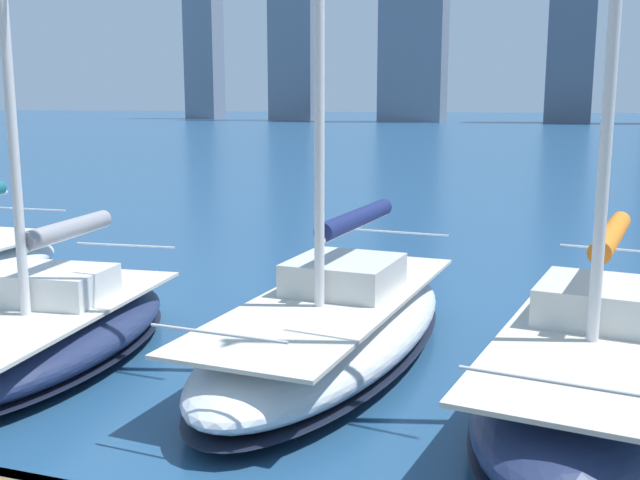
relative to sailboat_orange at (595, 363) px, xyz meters
name	(u,v)px	position (x,y,z in m)	size (l,w,h in m)	color
city_skyline	(594,14)	(-2.41, -152.79, 20.70)	(174.70, 21.37, 50.39)	slate
sailboat_orange	(595,363)	(0.00, 0.00, 0.00)	(4.05, 8.40, 11.24)	navy
sailboat_navy	(334,323)	(4.16, -0.79, -0.03)	(3.48, 8.62, 11.81)	silver
sailboat_grey	(46,328)	(8.76, 0.84, -0.10)	(3.52, 6.82, 9.76)	navy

